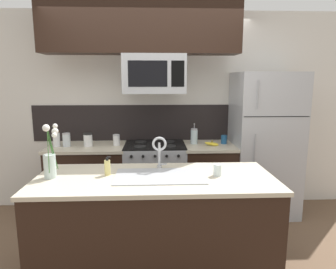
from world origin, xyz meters
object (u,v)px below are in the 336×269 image
Objects in this scene: french_press at (194,136)px; stove_range at (155,179)px; refrigerator at (263,144)px; dish_soap_bottle at (107,167)px; coffee_tin at (224,139)px; storage_jar_tall at (56,139)px; storage_jar_short at (88,140)px; drinking_glass at (217,170)px; storage_jar_squat at (116,140)px; storage_jar_medium at (66,140)px; banana_bunch at (212,144)px; flower_vase at (50,161)px; sink_faucet at (159,148)px; microwave at (154,74)px.

stove_range is at bearing -173.21° from french_press.
dish_soap_bottle is at bearing -146.37° from refrigerator.
refrigerator reaches higher than coffee_tin.
storage_jar_tall is 1.19× the size of storage_jar_short.
storage_jar_tall reaches higher than drinking_glass.
storage_jar_squat is (-1.88, -0.01, 0.07)m from refrigerator.
storage_jar_medium is at bearing 1.99° from storage_jar_tall.
coffee_tin is (0.17, 0.11, 0.03)m from banana_bunch.
flower_vase is at bearing -74.46° from storage_jar_tall.
storage_jar_medium is 1.19× the size of storage_jar_squat.
refrigerator is at bearing 0.95° from storage_jar_medium.
sink_faucet is (-0.67, -0.97, 0.18)m from banana_bunch.
banana_bunch is 1.15× the size of dish_soap_bottle.
refrigerator is 9.56× the size of banana_bunch.
dish_soap_bottle is (0.41, -1.16, -0.01)m from storage_jar_short.
storage_jar_short is at bearing 138.12° from drinking_glass.
storage_jar_short and dish_soap_bottle have the same top height.
storage_jar_medium is 0.55× the size of sink_faucet.
storage_jar_medium reaches higher than drinking_glass.
flower_vase is (-1.76, -1.29, 0.09)m from coffee_tin.
storage_jar_tall is at bearing -179.01° from refrigerator.
storage_jar_squat reaches higher than coffee_tin.
refrigerator is 0.69m from banana_bunch.
stove_range is 8.45× the size of coffee_tin.
drinking_glass is 1.41m from flower_vase.
dish_soap_bottle is (-0.41, -1.18, 0.52)m from stove_range.
refrigerator is at bearing -3.37° from coffee_tin.
dish_soap_bottle reaches higher than banana_bunch.
storage_jar_medium is at bearing -177.08° from french_press.
sink_faucet is 0.94m from flower_vase.
storage_jar_squat is (0.73, 0.03, -0.03)m from storage_jar_tall.
storage_jar_tall is 0.12m from storage_jar_medium.
stove_range is 0.51× the size of refrigerator.
dish_soap_bottle is (-0.41, -1.16, -0.81)m from microwave.
storage_jar_squat is 0.99m from french_press.
storage_jar_short is 1.21m from flower_vase.
microwave is at bearing -178.33° from refrigerator.
storage_jar_short is at bearing -173.92° from storage_jar_squat.
stove_range is at bearing -0.83° from storage_jar_squat.
storage_jar_medium is 0.26m from storage_jar_short.
sink_faucet is 0.49m from dish_soap_bottle.
dish_soap_bottle is 1.64× the size of drinking_glass.
refrigerator is 0.90m from french_press.
storage_jar_medium is at bearing 178.12° from storage_jar_short.
microwave is at bearing 0.61° from storage_jar_short.
banana_bunch is at bearing -1.18° from storage_jar_short.
dish_soap_bottle is at bearing -109.10° from stove_range.
storage_jar_tall is at bearing 144.96° from drinking_glass.
sink_faucet is at bearing -49.18° from storage_jar_short.
coffee_tin is 2.18m from flower_vase.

